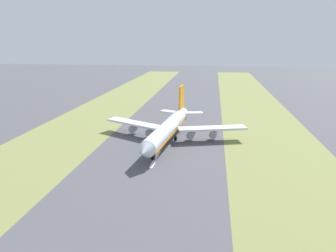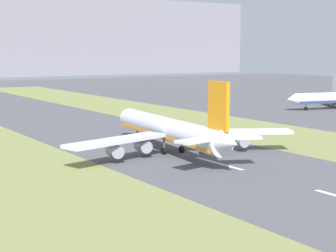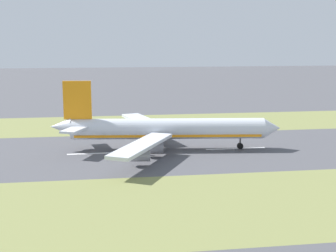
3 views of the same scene
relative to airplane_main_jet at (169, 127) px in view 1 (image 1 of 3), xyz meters
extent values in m
plane|color=#4C4C51|center=(2.06, -3.47, -6.02)|extent=(800.00, 800.00, 0.00)
cube|color=olive|center=(-42.94, -3.47, -6.02)|extent=(40.00, 600.00, 0.01)
cube|color=olive|center=(47.06, -3.47, -6.02)|extent=(40.00, 600.00, 0.01)
cube|color=silver|center=(2.06, -58.11, -6.01)|extent=(1.20, 18.00, 0.01)
cube|color=silver|center=(2.06, -18.11, -6.01)|extent=(1.20, 18.00, 0.01)
cube|color=silver|center=(2.06, 21.89, -6.01)|extent=(1.20, 18.00, 0.01)
cylinder|color=silver|center=(0.22, 1.89, 0.18)|extent=(12.37, 56.32, 6.00)
cone|color=silver|center=(3.71, 32.19, 0.18)|extent=(6.41, 5.64, 5.88)
cone|color=silver|center=(-3.33, -28.90, 0.98)|extent=(5.75, 6.54, 5.10)
cube|color=orange|center=(0.22, 1.89, -1.47)|extent=(11.81, 54.06, 0.70)
cube|color=silver|center=(-17.99, -3.28, -0.72)|extent=(29.55, 13.50, 0.90)
cube|color=silver|center=(16.78, -7.28, -0.72)|extent=(28.34, 19.14, 0.90)
cylinder|color=#93939E|center=(-9.18, -1.05, -3.17)|extent=(3.73, 5.13, 3.20)
cylinder|color=#93939E|center=(-18.52, -3.50, -3.17)|extent=(3.73, 5.13, 3.20)
cylinder|color=#93939E|center=(8.70, -3.11, -3.17)|extent=(3.73, 5.13, 3.20)
cylinder|color=#93939E|center=(17.24, -7.62, -3.17)|extent=(3.73, 5.13, 3.20)
cube|color=orange|center=(-2.76, -23.94, 8.68)|extent=(1.71, 8.04, 11.00)
cube|color=silver|center=(-8.22, -23.31, 1.18)|extent=(10.67, 6.29, 0.60)
cube|color=silver|center=(2.71, -24.57, 1.18)|extent=(10.92, 8.16, 0.60)
cylinder|color=#59595E|center=(2.65, 23.03, -3.52)|extent=(0.50, 0.50, 3.20)
cylinder|color=black|center=(2.65, 23.03, -5.12)|extent=(1.10, 1.89, 1.80)
cylinder|color=#59595E|center=(-2.71, -0.79, -3.52)|extent=(0.50, 0.50, 3.20)
cylinder|color=black|center=(-2.71, -0.79, -5.12)|extent=(1.10, 1.89, 1.80)
cylinder|color=#59595E|center=(2.46, -1.38, -3.52)|extent=(0.50, 0.50, 3.20)
cylinder|color=black|center=(2.46, -1.38, -5.12)|extent=(1.10, 1.89, 1.80)
camera|label=1|loc=(-17.74, 131.29, 35.72)|focal=35.00mm
camera|label=2|loc=(-79.48, -123.53, 20.77)|focal=60.00mm
camera|label=3|loc=(132.42, -17.41, 26.06)|focal=50.00mm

